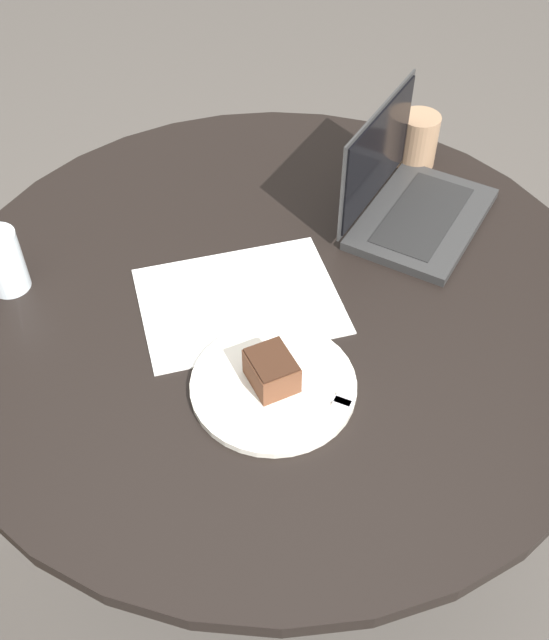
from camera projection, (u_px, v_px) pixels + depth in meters
ground_plane at (275, 499)px, 1.84m from camera, size 12.00×12.00×0.00m
dining_table at (275, 337)px, 1.41m from camera, size 1.18×1.18×0.72m
paper_document at (239, 301)px, 1.30m from camera, size 0.39×0.33×0.00m
plate at (273, 385)px, 1.17m from camera, size 0.26×0.26×0.01m
cake_slice at (272, 370)px, 1.15m from camera, size 0.09×0.10×0.06m
fork at (311, 391)px, 1.15m from camera, size 0.16×0.09×0.00m
coffee_glass at (417, 140)px, 1.55m from camera, size 0.08×0.08×0.11m
water_glass at (3, 261)px, 1.29m from camera, size 0.07×0.07×0.12m
laptop at (410, 201)px, 1.43m from camera, size 0.34×0.37×0.22m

